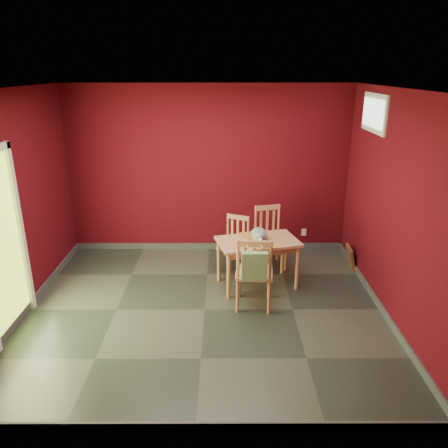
{
  "coord_description": "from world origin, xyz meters",
  "views": [
    {
      "loc": [
        0.24,
        -4.88,
        2.91
      ],
      "look_at": [
        0.25,
        0.45,
        1.0
      ],
      "focal_mm": 35.0,
      "sensor_mm": 36.0,
      "label": 1
    }
  ],
  "objects_px": {
    "tote_bag": "(254,266)",
    "cat": "(259,233)",
    "dining_table": "(258,246)",
    "chair_far_left": "(234,243)",
    "chair_far_right": "(270,236)",
    "picture_frame": "(350,257)",
    "chair_near": "(254,271)"
  },
  "relations": [
    {
      "from": "tote_bag",
      "to": "cat",
      "type": "distance_m",
      "value": 0.84
    },
    {
      "from": "dining_table",
      "to": "chair_far_left",
      "type": "height_order",
      "value": "chair_far_left"
    },
    {
      "from": "cat",
      "to": "chair_far_right",
      "type": "bearing_deg",
      "value": 40.89
    },
    {
      "from": "chair_far_right",
      "to": "picture_frame",
      "type": "xyz_separation_m",
      "value": [
        1.24,
        -0.11,
        -0.3
      ]
    },
    {
      "from": "chair_near",
      "to": "picture_frame",
      "type": "height_order",
      "value": "chair_near"
    },
    {
      "from": "chair_far_left",
      "to": "picture_frame",
      "type": "height_order",
      "value": "chair_far_left"
    },
    {
      "from": "dining_table",
      "to": "chair_far_right",
      "type": "height_order",
      "value": "chair_far_right"
    },
    {
      "from": "tote_bag",
      "to": "picture_frame",
      "type": "height_order",
      "value": "tote_bag"
    },
    {
      "from": "dining_table",
      "to": "chair_far_right",
      "type": "relative_size",
      "value": 1.3
    },
    {
      "from": "chair_far_left",
      "to": "picture_frame",
      "type": "bearing_deg",
      "value": 1.36
    },
    {
      "from": "picture_frame",
      "to": "dining_table",
      "type": "bearing_deg",
      "value": -159.33
    },
    {
      "from": "cat",
      "to": "picture_frame",
      "type": "bearing_deg",
      "value": -9.57
    },
    {
      "from": "tote_bag",
      "to": "picture_frame",
      "type": "xyz_separation_m",
      "value": [
        1.58,
        1.39,
        -0.51
      ]
    },
    {
      "from": "tote_bag",
      "to": "chair_far_left",
      "type": "bearing_deg",
      "value": 98.61
    },
    {
      "from": "chair_far_left",
      "to": "chair_far_right",
      "type": "relative_size",
      "value": 0.89
    },
    {
      "from": "cat",
      "to": "picture_frame",
      "type": "relative_size",
      "value": 1.33
    },
    {
      "from": "chair_far_left",
      "to": "tote_bag",
      "type": "xyz_separation_m",
      "value": [
        0.2,
        -1.35,
        0.25
      ]
    },
    {
      "from": "dining_table",
      "to": "chair_far_right",
      "type": "xyz_separation_m",
      "value": [
        0.24,
        0.67,
        -0.12
      ]
    },
    {
      "from": "dining_table",
      "to": "chair_far_right",
      "type": "bearing_deg",
      "value": 70.53
    },
    {
      "from": "chair_near",
      "to": "dining_table",
      "type": "bearing_deg",
      "value": 81.58
    },
    {
      "from": "chair_near",
      "to": "tote_bag",
      "type": "bearing_deg",
      "value": -93.51
    },
    {
      "from": "cat",
      "to": "tote_bag",
      "type": "bearing_deg",
      "value": -128.6
    },
    {
      "from": "chair_far_left",
      "to": "chair_near",
      "type": "relative_size",
      "value": 0.85
    },
    {
      "from": "tote_bag",
      "to": "picture_frame",
      "type": "distance_m",
      "value": 2.16
    },
    {
      "from": "cat",
      "to": "chair_near",
      "type": "bearing_deg",
      "value": -130.27
    },
    {
      "from": "dining_table",
      "to": "cat",
      "type": "relative_size",
      "value": 2.58
    },
    {
      "from": "chair_far_left",
      "to": "dining_table",
      "type": "bearing_deg",
      "value": -59.08
    },
    {
      "from": "chair_far_right",
      "to": "chair_near",
      "type": "xyz_separation_m",
      "value": [
        -0.33,
        -1.27,
        0.02
      ]
    },
    {
      "from": "dining_table",
      "to": "chair_far_left",
      "type": "bearing_deg",
      "value": 120.92
    },
    {
      "from": "tote_bag",
      "to": "cat",
      "type": "height_order",
      "value": "tote_bag"
    },
    {
      "from": "dining_table",
      "to": "picture_frame",
      "type": "relative_size",
      "value": 3.44
    },
    {
      "from": "dining_table",
      "to": "picture_frame",
      "type": "height_order",
      "value": "dining_table"
    }
  ]
}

